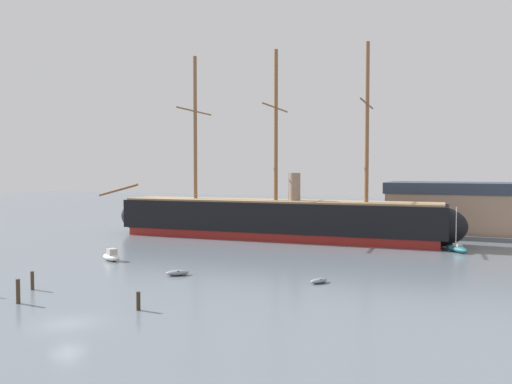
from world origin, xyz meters
TOP-DOWN VIEW (x-y plane):
  - ground_plane at (0.00, 0.00)m, footprint 400.00×400.00m
  - tall_ship at (-2.73, 54.84)m, footprint 71.10×15.85m
  - dinghy_near_centre at (-1.95, 20.05)m, footprint 2.91×2.72m
  - motorboat_mid_left at (-15.75, 25.01)m, footprint 4.33×3.37m
  - dinghy_mid_right at (14.72, 22.65)m, footprint 2.04×2.49m
  - motorboat_far_left at (-26.46, 57.06)m, footprint 5.03×2.48m
  - sailboat_far_right at (28.17, 51.82)m, footprint 4.28×5.30m
  - mooring_piling_nearest at (-8.96, 3.14)m, footprint 0.38×0.38m
  - mooring_piling_right_pair at (2.88, 5.66)m, footprint 0.37×0.37m
  - mooring_piling_midwater at (-12.12, 7.81)m, footprint 0.36×0.36m
  - dockside_warehouse_right at (35.04, 74.05)m, footprint 44.25×17.43m

SIDE VIEW (x-z plane):
  - ground_plane at x=0.00m, z-range 0.00..0.00m
  - dinghy_mid_right at x=14.72m, z-range 0.00..0.55m
  - dinghy_near_centre at x=-1.95m, z-range 0.00..0.66m
  - sailboat_far_right at x=28.17m, z-range -2.88..4.04m
  - motorboat_mid_left at x=-15.75m, z-range -0.25..1.44m
  - motorboat_far_left at x=-26.46m, z-range -0.30..1.74m
  - mooring_piling_right_pair at x=2.88m, z-range 0.00..1.67m
  - mooring_piling_midwater at x=-12.12m, z-range 0.00..1.94m
  - mooring_piling_nearest at x=-8.96m, z-range 0.00..2.32m
  - tall_ship at x=-2.73m, z-range -13.37..20.81m
  - dockside_warehouse_right at x=35.04m, z-range -2.68..12.80m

